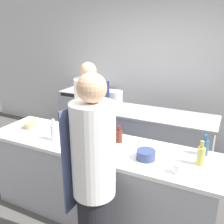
{
  "coord_description": "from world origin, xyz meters",
  "views": [
    {
      "loc": [
        1.2,
        -2.09,
        2.08
      ],
      "look_at": [
        0.0,
        0.35,
        1.15
      ],
      "focal_mm": 40.0,
      "sensor_mm": 36.0,
      "label": 1
    }
  ],
  "objects_px": {
    "bottle_olive_oil": "(74,124)",
    "bottle_vinegar": "(204,147)",
    "bottle_sauce": "(119,136)",
    "oven_range": "(88,115)",
    "stockpot": "(115,98)",
    "chef_at_stove": "(90,123)",
    "bowl_mixing_large": "(146,155)",
    "bowl_prep_small": "(31,125)",
    "cup": "(178,169)",
    "bottle_wine": "(54,132)",
    "bottle_water": "(201,155)",
    "bottle_cooking_oil": "(87,137)",
    "chef_at_prep_near": "(94,183)"
  },
  "relations": [
    {
      "from": "bottle_wine",
      "to": "bowl_mixing_large",
      "type": "distance_m",
      "value": 1.04
    },
    {
      "from": "oven_range",
      "to": "chef_at_prep_near",
      "type": "height_order",
      "value": "chef_at_prep_near"
    },
    {
      "from": "bottle_water",
      "to": "bowl_prep_small",
      "type": "bearing_deg",
      "value": -179.83
    },
    {
      "from": "chef_at_prep_near",
      "to": "bottle_olive_oil",
      "type": "relative_size",
      "value": 6.3
    },
    {
      "from": "chef_at_prep_near",
      "to": "bottle_wine",
      "type": "distance_m",
      "value": 0.95
    },
    {
      "from": "bottle_water",
      "to": "stockpot",
      "type": "relative_size",
      "value": 0.91
    },
    {
      "from": "bottle_sauce",
      "to": "cup",
      "type": "xyz_separation_m",
      "value": [
        0.71,
        -0.34,
        -0.03
      ]
    },
    {
      "from": "bottle_vinegar",
      "to": "stockpot",
      "type": "height_order",
      "value": "stockpot"
    },
    {
      "from": "oven_range",
      "to": "bottle_sauce",
      "type": "bearing_deg",
      "value": -49.3
    },
    {
      "from": "chef_at_stove",
      "to": "cup",
      "type": "relative_size",
      "value": 18.9
    },
    {
      "from": "bottle_cooking_oil",
      "to": "bowl_mixing_large",
      "type": "xyz_separation_m",
      "value": [
        0.62,
        0.03,
        -0.07
      ]
    },
    {
      "from": "cup",
      "to": "chef_at_prep_near",
      "type": "bearing_deg",
      "value": -142.24
    },
    {
      "from": "chef_at_prep_near",
      "to": "cup",
      "type": "height_order",
      "value": "chef_at_prep_near"
    },
    {
      "from": "chef_at_stove",
      "to": "cup",
      "type": "distance_m",
      "value": 1.62
    },
    {
      "from": "chef_at_stove",
      "to": "bottle_wine",
      "type": "bearing_deg",
      "value": 7.76
    },
    {
      "from": "bottle_wine",
      "to": "chef_at_prep_near",
      "type": "bearing_deg",
      "value": -32.72
    },
    {
      "from": "bottle_vinegar",
      "to": "bowl_mixing_large",
      "type": "bearing_deg",
      "value": -145.69
    },
    {
      "from": "oven_range",
      "to": "bowl_prep_small",
      "type": "relative_size",
      "value": 6.1
    },
    {
      "from": "bottle_wine",
      "to": "stockpot",
      "type": "height_order",
      "value": "bottle_wine"
    },
    {
      "from": "bottle_cooking_oil",
      "to": "bowl_prep_small",
      "type": "bearing_deg",
      "value": 170.85
    },
    {
      "from": "chef_at_prep_near",
      "to": "bottle_sauce",
      "type": "xyz_separation_m",
      "value": [
        -0.14,
        0.78,
        0.07
      ]
    },
    {
      "from": "bottle_sauce",
      "to": "bowl_prep_small",
      "type": "bearing_deg",
      "value": -174.16
    },
    {
      "from": "bottle_vinegar",
      "to": "bottle_water",
      "type": "xyz_separation_m",
      "value": [
        -0.01,
        -0.21,
        0.01
      ]
    },
    {
      "from": "bottle_olive_oil",
      "to": "cup",
      "type": "distance_m",
      "value": 1.32
    },
    {
      "from": "oven_range",
      "to": "stockpot",
      "type": "relative_size",
      "value": 3.88
    },
    {
      "from": "bottle_water",
      "to": "cup",
      "type": "height_order",
      "value": "bottle_water"
    },
    {
      "from": "bottle_water",
      "to": "bottle_cooking_oil",
      "type": "bearing_deg",
      "value": -172.2
    },
    {
      "from": "bottle_vinegar",
      "to": "bottle_wine",
      "type": "xyz_separation_m",
      "value": [
        -1.52,
        -0.37,
        0.01
      ]
    },
    {
      "from": "stockpot",
      "to": "bottle_vinegar",
      "type": "bearing_deg",
      "value": -36.21
    },
    {
      "from": "bottle_vinegar",
      "to": "bottle_cooking_oil",
      "type": "height_order",
      "value": "bottle_cooking_oil"
    },
    {
      "from": "chef_at_prep_near",
      "to": "cup",
      "type": "xyz_separation_m",
      "value": [
        0.57,
        0.44,
        0.04
      ]
    },
    {
      "from": "bottle_water",
      "to": "chef_at_stove",
      "type": "bearing_deg",
      "value": 157.94
    },
    {
      "from": "chef_at_stove",
      "to": "bowl_prep_small",
      "type": "xyz_separation_m",
      "value": [
        -0.46,
        -0.62,
        0.12
      ]
    },
    {
      "from": "oven_range",
      "to": "bottle_water",
      "type": "distance_m",
      "value": 2.84
    },
    {
      "from": "bottle_olive_oil",
      "to": "bottle_water",
      "type": "bearing_deg",
      "value": -4.15
    },
    {
      "from": "oven_range",
      "to": "bottle_olive_oil",
      "type": "relative_size",
      "value": 3.5
    },
    {
      "from": "bottle_vinegar",
      "to": "bottle_cooking_oil",
      "type": "xyz_separation_m",
      "value": [
        -1.1,
        -0.36,
        0.03
      ]
    },
    {
      "from": "bowl_mixing_large",
      "to": "chef_at_prep_near",
      "type": "bearing_deg",
      "value": -113.73
    },
    {
      "from": "bottle_vinegar",
      "to": "bowl_prep_small",
      "type": "relative_size",
      "value": 1.29
    },
    {
      "from": "chef_at_stove",
      "to": "stockpot",
      "type": "relative_size",
      "value": 6.5
    },
    {
      "from": "bottle_sauce",
      "to": "cup",
      "type": "distance_m",
      "value": 0.78
    },
    {
      "from": "bottle_olive_oil",
      "to": "bottle_wine",
      "type": "height_order",
      "value": "bottle_olive_oil"
    },
    {
      "from": "bottle_water",
      "to": "bowl_mixing_large",
      "type": "distance_m",
      "value": 0.49
    },
    {
      "from": "chef_at_stove",
      "to": "bowl_mixing_large",
      "type": "height_order",
      "value": "chef_at_stove"
    },
    {
      "from": "bottle_cooking_oil",
      "to": "bottle_water",
      "type": "xyz_separation_m",
      "value": [
        1.09,
        0.15,
        -0.02
      ]
    },
    {
      "from": "bottle_olive_oil",
      "to": "bottle_vinegar",
      "type": "height_order",
      "value": "bottle_olive_oil"
    },
    {
      "from": "oven_range",
      "to": "bottle_vinegar",
      "type": "distance_m",
      "value": 2.72
    },
    {
      "from": "chef_at_prep_near",
      "to": "bowl_mixing_large",
      "type": "bearing_deg",
      "value": -22.05
    },
    {
      "from": "oven_range",
      "to": "stockpot",
      "type": "bearing_deg",
      "value": -28.41
    },
    {
      "from": "bottle_sauce",
      "to": "bottle_olive_oil",
      "type": "bearing_deg",
      "value": -179.42
    }
  ]
}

